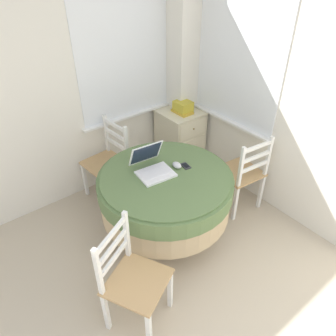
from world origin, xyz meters
TOP-DOWN VIEW (x-y plane):
  - corner_room_shell at (1.09, 1.85)m, footprint 4.17×4.80m
  - round_dining_table at (0.72, 1.79)m, footprint 1.22×1.22m
  - laptop at (0.66, 1.91)m, footprint 0.35×0.39m
  - computer_mouse at (0.87, 1.81)m, footprint 0.07×0.10m
  - cell_phone at (0.95, 1.78)m, footprint 0.07×0.11m
  - dining_chair_near_back_window at (0.62, 2.68)m, footprint 0.44×0.45m
  - dining_chair_near_right_window at (1.60, 1.62)m, footprint 0.46×0.45m
  - dining_chair_camera_near at (-0.00, 1.26)m, footprint 0.55×0.55m
  - corner_cabinet at (1.64, 2.67)m, footprint 0.48×0.50m
  - storage_box at (1.65, 2.63)m, footprint 0.18×0.19m
  - book_on_cabinet at (1.62, 2.62)m, footprint 0.16×0.24m

SIDE VIEW (x-z plane):
  - corner_cabinet at x=1.64m, z-range 0.00..0.75m
  - dining_chair_near_back_window at x=0.62m, z-range -0.01..0.89m
  - dining_chair_near_right_window at x=1.60m, z-range -0.01..0.89m
  - dining_chair_camera_near at x=0.00m, z-range -0.01..0.89m
  - round_dining_table at x=0.72m, z-range 0.19..0.92m
  - cell_phone at x=0.95m, z-range 0.73..0.75m
  - computer_mouse at x=0.87m, z-range 0.73..0.79m
  - book_on_cabinet at x=1.62m, z-range 0.75..0.77m
  - laptop at x=0.66m, z-range 0.66..0.91m
  - storage_box at x=1.65m, z-range 0.75..0.88m
  - corner_room_shell at x=1.09m, z-range 0.00..2.55m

